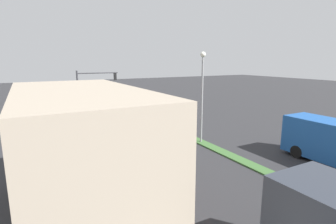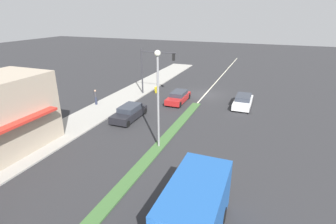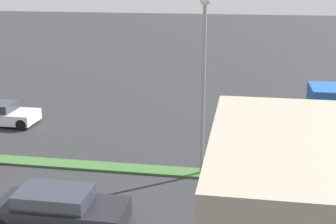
# 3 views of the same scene
# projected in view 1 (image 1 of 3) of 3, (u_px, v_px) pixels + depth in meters

# --- Properties ---
(ground_plane) EXTENTS (160.00, 160.00, 0.00)m
(ground_plane) POSITION_uv_depth(u_px,v_px,m) (224.00, 153.00, 19.44)
(ground_plane) COLOR #2B2B2D
(sidewalk_right) EXTENTS (4.00, 73.00, 0.12)m
(sidewalk_right) POSITION_uv_depth(u_px,v_px,m) (107.00, 182.00, 14.76)
(sidewalk_right) COLOR #9E9B93
(sidewalk_right) RESTS_ON ground
(lane_marking_center) EXTENTS (0.16, 60.00, 0.01)m
(lane_marking_center) POSITION_uv_depth(u_px,v_px,m) (135.00, 112.00, 34.93)
(lane_marking_center) COLOR beige
(lane_marking_center) RESTS_ON ground
(building_corner_store) EXTENTS (5.51, 9.97, 5.53)m
(building_corner_store) POSITION_uv_depth(u_px,v_px,m) (82.00, 154.00, 11.16)
(building_corner_store) COLOR tan
(building_corner_store) RESTS_ON sidewalk_right
(traffic_signal_main) EXTENTS (4.59, 0.34, 5.60)m
(traffic_signal_main) POSITION_uv_depth(u_px,v_px,m) (91.00, 87.00, 28.95)
(traffic_signal_main) COLOR #333338
(traffic_signal_main) RESTS_ON sidewalk_right
(street_lamp) EXTENTS (0.44, 0.44, 7.37)m
(street_lamp) POSITION_uv_depth(u_px,v_px,m) (202.00, 86.00, 21.09)
(street_lamp) COLOR gray
(street_lamp) RESTS_ON median_strip
(pedestrian) EXTENTS (0.34, 0.34, 1.70)m
(pedestrian) POSITION_uv_depth(u_px,v_px,m) (57.00, 129.00, 22.38)
(pedestrian) COLOR #282D42
(pedestrian) RESTS_ON sidewalk_right
(warning_aframe_sign) EXTENTS (0.45, 0.53, 0.84)m
(warning_aframe_sign) POSITION_uv_depth(u_px,v_px,m) (92.00, 116.00, 30.54)
(warning_aframe_sign) COLOR yellow
(warning_aframe_sign) RESTS_ON ground
(sedan_dark) EXTENTS (1.87, 4.39, 1.33)m
(sedan_dark) POSITION_uv_depth(u_px,v_px,m) (127.00, 131.00, 23.19)
(sedan_dark) COLOR black
(sedan_dark) RESTS_ON ground
(hatchback_red) EXTENTS (1.77, 4.33, 1.26)m
(hatchback_red) POSITION_uv_depth(u_px,v_px,m) (130.00, 115.00, 30.20)
(hatchback_red) COLOR #AD1E1E
(hatchback_red) RESTS_ON ground
(van_white) EXTENTS (1.85, 4.56, 1.24)m
(van_white) POSITION_uv_depth(u_px,v_px,m) (178.00, 108.00, 34.71)
(van_white) COLOR silver
(van_white) RESTS_ON ground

